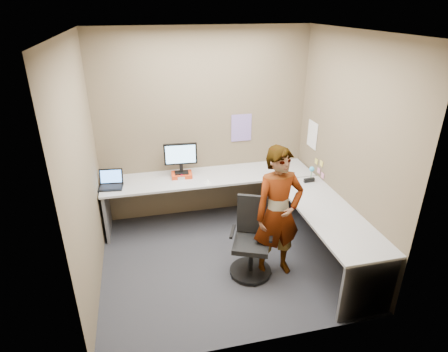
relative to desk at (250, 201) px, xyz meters
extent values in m
plane|color=#26262B|center=(-0.44, -0.39, -0.59)|extent=(3.00, 3.00, 0.00)
plane|color=brown|center=(-0.44, 0.91, 0.76)|extent=(3.00, 0.00, 3.00)
plane|color=brown|center=(1.06, -0.39, 0.76)|extent=(0.00, 2.70, 2.70)
plane|color=brown|center=(-1.94, -0.39, 0.76)|extent=(0.00, 2.70, 2.70)
plane|color=white|center=(-0.44, -0.39, 2.11)|extent=(3.00, 3.00, 0.00)
cube|color=#A3A3A3|center=(-0.44, 0.59, 0.13)|extent=(2.96, 0.65, 0.03)
cube|color=#A3A3A3|center=(0.74, -0.71, 0.13)|extent=(0.65, 1.91, 0.03)
cube|color=#59595B|center=(-1.88, 0.59, -0.24)|extent=(0.04, 0.60, 0.70)
cube|color=#59595B|center=(1.00, 0.59, -0.24)|extent=(0.04, 0.60, 0.70)
cube|color=#59595B|center=(0.74, -1.63, -0.24)|extent=(0.60, 0.04, 0.70)
cube|color=red|center=(-0.82, 0.65, 0.17)|extent=(0.30, 0.23, 0.06)
cube|color=black|center=(-0.82, 0.65, 0.21)|extent=(0.20, 0.14, 0.01)
cube|color=black|center=(-0.82, 0.67, 0.27)|extent=(0.05, 0.04, 0.11)
cube|color=black|center=(-0.82, 0.67, 0.48)|extent=(0.46, 0.06, 0.30)
cube|color=#80B6DE|center=(-0.82, 0.65, 0.48)|extent=(0.41, 0.03, 0.26)
cube|color=black|center=(-1.77, 0.51, 0.15)|extent=(0.33, 0.26, 0.02)
cube|color=black|center=(-1.76, 0.62, 0.26)|extent=(0.31, 0.10, 0.20)
cube|color=#4888E6|center=(-1.76, 0.62, 0.26)|extent=(0.27, 0.08, 0.16)
cube|color=#B7B7BC|center=(-0.82, 0.58, 0.16)|extent=(0.12, 0.08, 0.04)
sphere|color=red|center=(-0.82, 0.57, 0.19)|extent=(0.04, 0.04, 0.04)
cone|color=white|center=(-0.50, 0.37, 0.17)|extent=(0.10, 0.10, 0.06)
cube|color=black|center=(0.85, 0.08, 0.17)|extent=(0.15, 0.05, 0.05)
cylinder|color=brown|center=(0.89, 0.10, 0.16)|extent=(0.05, 0.05, 0.04)
cylinder|color=#338C3F|center=(0.89, 0.10, 0.25)|extent=(0.01, 0.01, 0.14)
sphere|color=#3EABDD|center=(0.89, 0.10, 0.32)|extent=(0.07, 0.07, 0.07)
cube|color=#846BB7|center=(0.11, 0.90, 0.71)|extent=(0.30, 0.01, 0.40)
cube|color=white|center=(1.05, 0.51, 0.66)|extent=(0.01, 0.28, 0.38)
cube|color=#F2E059|center=(1.05, 0.16, 0.36)|extent=(0.01, 0.07, 0.07)
cube|color=pink|center=(1.05, 0.21, 0.23)|extent=(0.01, 0.07, 0.07)
cube|color=pink|center=(1.05, 0.09, 0.21)|extent=(0.01, 0.07, 0.07)
cube|color=#F2E059|center=(1.05, 0.31, 0.33)|extent=(0.01, 0.07, 0.07)
cylinder|color=black|center=(-0.20, -0.71, -0.55)|extent=(0.50, 0.50, 0.04)
cylinder|color=black|center=(-0.20, -0.71, -0.36)|extent=(0.05, 0.05, 0.35)
cube|color=black|center=(-0.20, -0.71, -0.17)|extent=(0.53, 0.53, 0.06)
cube|color=black|center=(-0.12, -0.53, 0.12)|extent=(0.38, 0.19, 0.49)
cube|color=black|center=(-0.40, -0.62, -0.02)|extent=(0.14, 0.26, 0.03)
cube|color=black|center=(0.01, -0.79, -0.02)|extent=(0.14, 0.26, 0.03)
imported|color=#999399|center=(0.10, -0.72, 0.21)|extent=(0.62, 0.44, 1.59)
camera|label=1|loc=(-1.32, -4.12, 2.37)|focal=30.00mm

